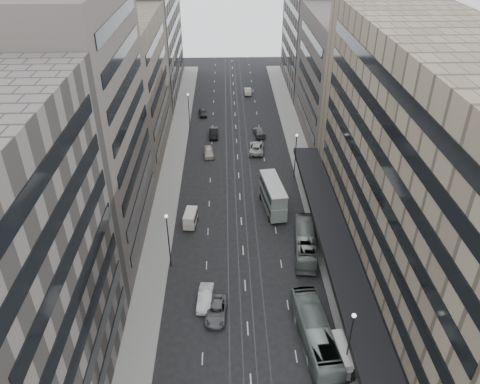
{
  "coord_description": "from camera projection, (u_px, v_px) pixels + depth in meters",
  "views": [
    {
      "loc": [
        -2.05,
        -35.85,
        41.27
      ],
      "look_at": [
        -0.28,
        19.75,
        6.62
      ],
      "focal_mm": 35.0,
      "sensor_mm": 36.0,
      "label": 1
    }
  ],
  "objects": [
    {
      "name": "ground",
      "position": [
        248.0,
        335.0,
        52.29
      ],
      "size": [
        220.0,
        220.0,
        0.0
      ],
      "primitive_type": "plane",
      "color": "black",
      "rests_on": "ground"
    },
    {
      "name": "sidewalk_right",
      "position": [
        305.0,
        170.0,
        84.39
      ],
      "size": [
        4.0,
        125.0,
        0.15
      ],
      "primitive_type": "cube",
      "color": "gray",
      "rests_on": "ground"
    },
    {
      "name": "sidewalk_left",
      "position": [
        172.0,
        172.0,
        83.74
      ],
      "size": [
        4.0,
        125.0,
        0.15
      ],
      "primitive_type": "cube",
      "color": "gray",
      "rests_on": "ground"
    },
    {
      "name": "department_store",
      "position": [
        439.0,
        181.0,
        51.76
      ],
      "size": [
        19.2,
        60.0,
        30.0
      ],
      "color": "gray",
      "rests_on": "ground"
    },
    {
      "name": "building_right_mid",
      "position": [
        347.0,
        79.0,
        90.65
      ],
      "size": [
        15.0,
        28.0,
        24.0
      ],
      "primitive_type": "cube",
      "color": "#544D49",
      "rests_on": "ground"
    },
    {
      "name": "building_right_far",
      "position": [
        320.0,
        32.0,
        115.04
      ],
      "size": [
        15.0,
        32.0,
        28.0
      ],
      "primitive_type": "cube",
      "color": "#5D5954",
      "rests_on": "ground"
    },
    {
      "name": "building_left_b",
      "position": [
        72.0,
        128.0,
        58.84
      ],
      "size": [
        15.0,
        26.0,
        34.0
      ],
      "primitive_type": "cube",
      "color": "#544D49",
      "rests_on": "ground"
    },
    {
      "name": "building_left_c",
      "position": [
        118.0,
        89.0,
        84.13
      ],
      "size": [
        15.0,
        28.0,
        25.0
      ],
      "primitive_type": "cube",
      "color": "#6B6153",
      "rests_on": "ground"
    },
    {
      "name": "building_left_d",
      "position": [
        143.0,
        36.0,
        111.33
      ],
      "size": [
        15.0,
        38.0,
        28.0
      ],
      "primitive_type": "cube",
      "color": "#5D5954",
      "rests_on": "ground"
    },
    {
      "name": "lamp_right_near",
      "position": [
        350.0,
        337.0,
        45.56
      ],
      "size": [
        0.44,
        0.44,
        8.32
      ],
      "color": "#262628",
      "rests_on": "ground"
    },
    {
      "name": "lamp_right_far",
      "position": [
        296.0,
        151.0,
        79.5
      ],
      "size": [
        0.44,
        0.44,
        8.32
      ],
      "color": "#262628",
      "rests_on": "ground"
    },
    {
      "name": "lamp_left_near",
      "position": [
        168.0,
        235.0,
        59.46
      ],
      "size": [
        0.44,
        0.44,
        8.32
      ],
      "color": "#262628",
      "rests_on": "ground"
    },
    {
      "name": "lamp_left_far",
      "position": [
        189.0,
        108.0,
        95.94
      ],
      "size": [
        0.44,
        0.44,
        8.32
      ],
      "color": "#262628",
      "rests_on": "ground"
    },
    {
      "name": "bus_near",
      "position": [
        315.0,
        334.0,
        50.27
      ],
      "size": [
        4.05,
        12.52,
        3.43
      ],
      "primitive_type": "imported",
      "rotation": [
        0.0,
        0.0,
        3.24
      ],
      "color": "gray",
      "rests_on": "ground"
    },
    {
      "name": "bus_far",
      "position": [
        305.0,
        242.0,
        64.08
      ],
      "size": [
        3.87,
        11.28,
        3.08
      ],
      "primitive_type": "imported",
      "rotation": [
        0.0,
        0.0,
        3.02
      ],
      "color": "gray",
      "rests_on": "ground"
    },
    {
      "name": "double_decker",
      "position": [
        273.0,
        195.0,
        72.28
      ],
      "size": [
        3.71,
        9.11,
        4.84
      ],
      "rotation": [
        0.0,
        0.0,
        0.14
      ],
      "color": "gray",
      "rests_on": "ground"
    },
    {
      "name": "vw_microbus",
      "position": [
        339.0,
        355.0,
        48.29
      ],
      "size": [
        2.62,
        4.98,
        2.59
      ],
      "rotation": [
        0.0,
        0.0,
        0.11
      ],
      "color": "#595F60",
      "rests_on": "ground"
    },
    {
      "name": "panel_van",
      "position": [
        190.0,
        218.0,
        69.45
      ],
      "size": [
        2.17,
        3.85,
        2.31
      ],
      "rotation": [
        0.0,
        0.0,
        -0.12
      ],
      "color": "beige",
      "rests_on": "ground"
    },
    {
      "name": "sedan_1",
      "position": [
        205.0,
        298.0,
        56.15
      ],
      "size": [
        2.05,
        4.9,
        1.57
      ],
      "primitive_type": "imported",
      "rotation": [
        0.0,
        0.0,
        -0.08
      ],
      "color": "white",
      "rests_on": "ground"
    },
    {
      "name": "sedan_2",
      "position": [
        216.0,
        311.0,
        54.43
      ],
      "size": [
        2.83,
        5.3,
        1.42
      ],
      "primitive_type": "imported",
      "rotation": [
        0.0,
        0.0,
        -0.1
      ],
      "color": "slate",
      "rests_on": "ground"
    },
    {
      "name": "sedan_4",
      "position": [
        209.0,
        152.0,
        88.82
      ],
      "size": [
        2.28,
        4.75,
        1.57
      ],
      "primitive_type": "imported",
      "rotation": [
        0.0,
        0.0,
        0.1
      ],
      "color": "beige",
      "rests_on": "ground"
    },
    {
      "name": "sedan_5",
      "position": [
        214.0,
        133.0,
        96.02
      ],
      "size": [
        1.76,
        4.96,
        1.63
      ],
      "primitive_type": "imported",
      "rotation": [
        0.0,
        0.0,
        -0.01
      ],
      "color": "black",
      "rests_on": "ground"
    },
    {
      "name": "sedan_6",
      "position": [
        256.0,
        148.0,
        90.3
      ],
      "size": [
        3.23,
        6.15,
        1.65
      ],
      "primitive_type": "imported",
      "rotation": [
        0.0,
        0.0,
        3.06
      ],
      "color": "#B6B7B2",
      "rests_on": "ground"
    },
    {
      "name": "sedan_7",
      "position": [
        259.0,
        132.0,
        96.62
      ],
      "size": [
        2.71,
        5.33,
        1.48
      ],
      "primitive_type": "imported",
      "rotation": [
        0.0,
        0.0,
        3.27
      ],
      "color": "#525254",
      "rests_on": "ground"
    },
    {
      "name": "sedan_8",
      "position": [
        203.0,
        113.0,
        105.58
      ],
      "size": [
        2.17,
        4.4,
        1.44
      ],
      "primitive_type": "imported",
      "rotation": [
        0.0,
        0.0,
        0.11
      ],
      "color": "#272729",
      "rests_on": "ground"
    },
    {
      "name": "sedan_9",
      "position": [
        248.0,
        91.0,
        117.38
      ],
      "size": [
        1.69,
        4.78,
        1.57
      ],
      "primitive_type": "imported",
      "rotation": [
        0.0,
        0.0,
        3.15
      ],
      "color": "beige",
      "rests_on": "ground"
    },
    {
      "name": "pedestrian",
      "position": [
        353.0,
        376.0,
        46.51
      ],
      "size": [
        0.87,
        0.78,
        1.99
      ],
      "primitive_type": "imported",
      "rotation": [
        0.0,
        0.0,
        3.69
      ],
      "color": "black",
      "rests_on": "sidewalk_right"
    }
  ]
}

